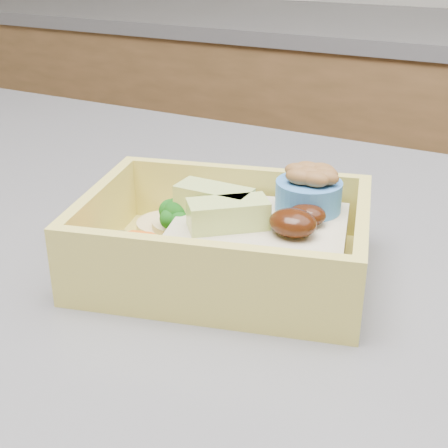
% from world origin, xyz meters
% --- Properties ---
extents(back_cabinets, '(3.20, 0.62, 2.30)m').
position_xyz_m(back_cabinets, '(0.00, 1.23, 0.89)').
color(back_cabinets, brown).
rests_on(back_cabinets, ground).
extents(bento_box, '(0.19, 0.16, 0.06)m').
position_xyz_m(bento_box, '(0.22, 0.03, 0.94)').
color(bento_box, '#DECE5C').
rests_on(bento_box, island).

